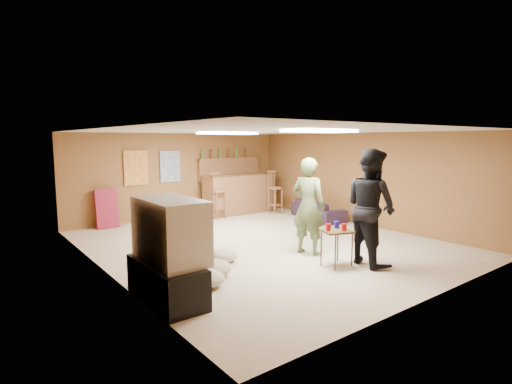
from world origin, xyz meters
TOP-DOWN VIEW (x-y plane):
  - ground at (0.00, 0.00)m, footprint 7.00×7.00m
  - ceiling at (0.00, 0.00)m, footprint 6.00×7.00m
  - wall_back at (0.00, 3.50)m, footprint 6.00×0.02m
  - wall_front at (0.00, -3.50)m, footprint 6.00×0.02m
  - wall_left at (-3.00, 0.00)m, footprint 0.02×7.00m
  - wall_right at (3.00, 0.00)m, footprint 0.02×7.00m
  - tv_stand at (-2.72, -1.50)m, footprint 0.55×1.30m
  - dvd_box at (-2.50, -1.50)m, footprint 0.35×0.50m
  - tv_body at (-2.65, -1.50)m, footprint 0.60×1.10m
  - tv_screen at (-2.34, -1.50)m, footprint 0.02×0.95m
  - bar_counter at (1.50, 2.95)m, footprint 2.00×0.60m
  - bar_lip at (1.50, 2.70)m, footprint 2.10×0.12m
  - bar_shelf at (1.50, 3.40)m, footprint 2.00×0.18m
  - bar_backing at (1.50, 3.42)m, footprint 2.00×0.14m
  - poster_left at (-1.20, 3.46)m, footprint 0.60×0.03m
  - poster_right at (-0.30, 3.46)m, footprint 0.55×0.03m
  - folding_chair_stack at (-2.00, 3.30)m, footprint 0.50×0.26m
  - ceiling_panel_front at (0.00, -1.50)m, footprint 1.20×0.60m
  - ceiling_panel_back at (0.00, 1.20)m, footprint 1.20×0.60m
  - person_olive at (0.19, -1.08)m, footprint 0.59×0.73m
  - person_black at (0.59, -2.09)m, footprint 0.89×1.05m
  - sofa at (2.67, 1.05)m, footprint 0.96×1.74m
  - tray_table at (0.07, -1.86)m, footprint 0.55×0.50m
  - cup_red_near at (-0.06, -1.79)m, footprint 0.08×0.08m
  - cup_red_far at (0.14, -1.94)m, footprint 0.10×0.10m
  - cup_blue at (0.19, -1.74)m, footprint 0.10×0.10m
  - bar_stool_left at (0.66, 2.66)m, footprint 0.47×0.47m
  - bar_stool_right at (2.27, 2.31)m, footprint 0.53×0.53m
  - cushion_near_tv at (-1.77, -1.07)m, footprint 0.71×0.71m
  - cushion_mid at (-1.26, -0.56)m, footprint 0.54×0.54m
  - cushion_far at (-2.07, -1.39)m, footprint 0.66×0.66m
  - bottle_row at (1.30, 3.38)m, footprint 1.48×0.08m

SIDE VIEW (x-z plane):
  - ground at x=0.00m, z-range 0.00..0.00m
  - cushion_mid at x=-1.26m, z-range 0.00..0.21m
  - cushion_far at x=-2.07m, z-range 0.00..0.23m
  - cushion_near_tv at x=-1.77m, z-range 0.00..0.24m
  - dvd_box at x=-2.50m, z-range 0.11..0.19m
  - sofa at x=2.67m, z-range 0.00..0.48m
  - tv_stand at x=-2.72m, z-range 0.00..0.50m
  - tray_table at x=0.07m, z-range 0.00..0.59m
  - folding_chair_stack at x=-2.00m, z-range -0.01..0.91m
  - bar_counter at x=1.50m, z-range 0.00..1.10m
  - bar_stool_left at x=0.66m, z-range 0.00..1.17m
  - cup_red_near at x=-0.06m, z-range 0.59..0.70m
  - cup_red_far at x=0.14m, z-range 0.59..0.70m
  - cup_blue at x=0.19m, z-range 0.59..0.70m
  - bar_stool_right at x=2.27m, z-range 0.00..1.30m
  - person_olive at x=0.19m, z-range 0.00..1.73m
  - tv_body at x=-2.65m, z-range 0.50..1.30m
  - tv_screen at x=-2.34m, z-range 0.57..1.23m
  - person_black at x=0.59m, z-range 0.00..1.89m
  - wall_back at x=0.00m, z-range 0.00..2.20m
  - wall_front at x=0.00m, z-range 0.00..2.20m
  - wall_left at x=-3.00m, z-range 0.00..2.20m
  - wall_right at x=3.00m, z-range 0.00..2.20m
  - bar_lip at x=1.50m, z-range 1.08..1.12m
  - bar_backing at x=1.50m, z-range 0.90..1.50m
  - poster_left at x=-1.20m, z-range 0.93..1.78m
  - poster_right at x=-0.30m, z-range 0.95..1.75m
  - bar_shelf at x=1.50m, z-range 1.48..1.52m
  - bottle_row at x=1.30m, z-range 1.52..1.78m
  - ceiling_panel_front at x=0.00m, z-range 2.15..2.19m
  - ceiling_panel_back at x=0.00m, z-range 2.15..2.19m
  - ceiling at x=0.00m, z-range 2.19..2.21m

